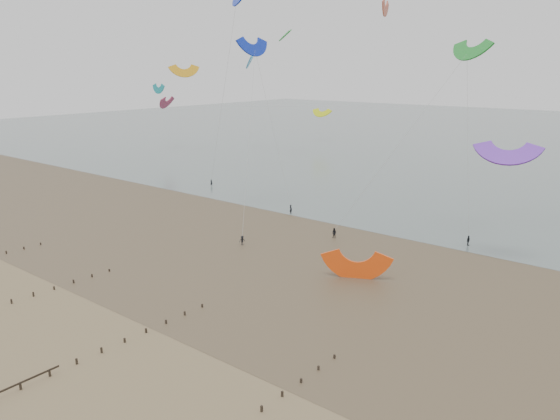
% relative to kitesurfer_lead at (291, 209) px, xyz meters
% --- Properties ---
extents(ground, '(500.00, 500.00, 0.00)m').
position_rel_kitesurfer_lead_xyz_m(ground, '(13.14, -50.75, -0.89)').
color(ground, brown).
rests_on(ground, ground).
extents(sea_and_shore, '(500.00, 665.00, 0.03)m').
position_rel_kitesurfer_lead_xyz_m(sea_and_shore, '(9.06, -16.34, -0.88)').
color(sea_and_shore, '#475654').
rests_on(sea_and_shore, ground).
extents(kitesurfer_lead, '(0.75, 0.62, 1.78)m').
position_rel_kitesurfer_lead_xyz_m(kitesurfer_lead, '(0.00, 0.00, 0.00)').
color(kitesurfer_lead, black).
rests_on(kitesurfer_lead, ground).
extents(kitesurfers, '(121.92, 31.73, 1.88)m').
position_rel_kitesurfer_lead_xyz_m(kitesurfers, '(40.28, 0.61, -0.05)').
color(kitesurfers, black).
rests_on(kitesurfers, ground).
extents(grounded_kite, '(9.53, 8.77, 4.22)m').
position_rel_kitesurfer_lead_xyz_m(grounded_kite, '(26.21, -20.06, -0.89)').
color(grounded_kite, '#FF4C10').
rests_on(grounded_kite, ground).
extents(kites_airborne, '(244.08, 117.36, 43.19)m').
position_rel_kitesurfer_lead_xyz_m(kites_airborne, '(-0.83, 40.59, 22.34)').
color(kites_airborne, '#C83F20').
rests_on(kites_airborne, ground).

